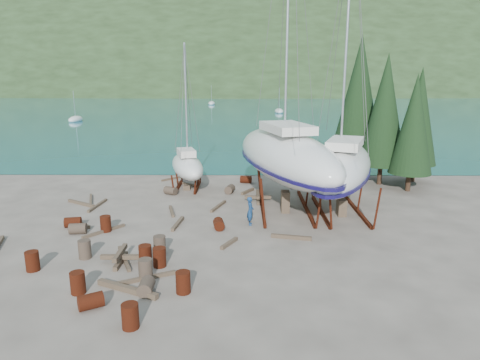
{
  "coord_description": "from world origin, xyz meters",
  "views": [
    {
      "loc": [
        1.84,
        -20.79,
        8.26
      ],
      "look_at": [
        1.61,
        3.0,
        2.5
      ],
      "focal_mm": 32.0,
      "sensor_mm": 36.0,
      "label": 1
    }
  ],
  "objects_px": {
    "large_sailboat_near": "(285,155)",
    "small_sailboat_shore": "(187,166)",
    "large_sailboat_far": "(342,167)",
    "worker": "(250,211)"
  },
  "relations": [
    {
      "from": "large_sailboat_near",
      "to": "large_sailboat_far",
      "type": "bearing_deg",
      "value": -29.75
    },
    {
      "from": "worker",
      "to": "large_sailboat_near",
      "type": "bearing_deg",
      "value": -37.4
    },
    {
      "from": "large_sailboat_near",
      "to": "small_sailboat_shore",
      "type": "distance_m",
      "value": 8.69
    },
    {
      "from": "small_sailboat_shore",
      "to": "worker",
      "type": "relative_size",
      "value": 6.47
    },
    {
      "from": "large_sailboat_far",
      "to": "small_sailboat_shore",
      "type": "distance_m",
      "value": 11.86
    },
    {
      "from": "large_sailboat_near",
      "to": "worker",
      "type": "distance_m",
      "value": 4.63
    },
    {
      "from": "large_sailboat_near",
      "to": "worker",
      "type": "xyz_separation_m",
      "value": [
        -2.21,
        -3.09,
        -2.65
      ]
    },
    {
      "from": "large_sailboat_far",
      "to": "large_sailboat_near",
      "type": "bearing_deg",
      "value": -173.48
    },
    {
      "from": "large_sailboat_far",
      "to": "small_sailboat_shore",
      "type": "xyz_separation_m",
      "value": [
        -10.22,
        5.9,
        -1.15
      ]
    },
    {
      "from": "large_sailboat_near",
      "to": "small_sailboat_shore",
      "type": "xyz_separation_m",
      "value": [
        -6.85,
        5.07,
        -1.71
      ]
    }
  ]
}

